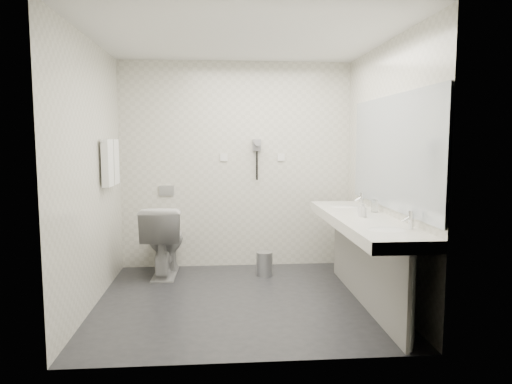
{
  "coord_description": "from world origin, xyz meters",
  "views": [
    {
      "loc": [
        -0.22,
        -4.47,
        1.57
      ],
      "look_at": [
        0.15,
        0.15,
        1.05
      ],
      "focal_mm": 33.09,
      "sensor_mm": 36.0,
      "label": 1
    }
  ],
  "objects": [
    {
      "name": "towel_rail",
      "position": [
        -1.35,
        0.55,
        1.55
      ],
      "size": [
        0.02,
        0.62,
        0.02
      ],
      "primitive_type": "cylinder",
      "rotation": [
        1.57,
        0.0,
        0.0
      ],
      "color": "silver",
      "rests_on": "wall_left"
    },
    {
      "name": "vanity_panel",
      "position": [
        1.15,
        -0.2,
        0.38
      ],
      "size": [
        0.03,
        2.15,
        0.75
      ],
      "primitive_type": "cube",
      "color": "gray",
      "rests_on": "floor"
    },
    {
      "name": "soap_bottle_c",
      "position": [
        1.12,
        -0.25,
        0.91
      ],
      "size": [
        0.06,
        0.06,
        0.13
      ],
      "primitive_type": "imported",
      "rotation": [
        0.0,
        0.0,
        0.44
      ],
      "color": "beige",
      "rests_on": "vanity_counter"
    },
    {
      "name": "wall_left",
      "position": [
        -1.4,
        0.0,
        1.25
      ],
      "size": [
        0.0,
        2.6,
        2.6
      ],
      "primitive_type": "plane",
      "rotation": [
        1.57,
        0.0,
        1.57
      ],
      "color": "silver",
      "rests_on": "floor"
    },
    {
      "name": "floor",
      "position": [
        0.0,
        0.0,
        0.0
      ],
      "size": [
        2.8,
        2.8,
        0.0
      ],
      "primitive_type": "plane",
      "color": "#222327",
      "rests_on": "ground"
    },
    {
      "name": "basin_near",
      "position": [
        1.12,
        -0.85,
        0.83
      ],
      "size": [
        0.4,
        0.31,
        0.05
      ],
      "primitive_type": "ellipsoid",
      "color": "white",
      "rests_on": "vanity_counter"
    },
    {
      "name": "basin_far",
      "position": [
        1.12,
        0.45,
        0.83
      ],
      "size": [
        0.4,
        0.31,
        0.05
      ],
      "primitive_type": "ellipsoid",
      "color": "white",
      "rests_on": "vanity_counter"
    },
    {
      "name": "flush_plate",
      "position": [
        -0.85,
        1.29,
        0.95
      ],
      "size": [
        0.18,
        0.02,
        0.12
      ],
      "primitive_type": "cube",
      "color": "#B2B5BA",
      "rests_on": "wall_back"
    },
    {
      "name": "faucet_near",
      "position": [
        1.32,
        -0.85,
        0.92
      ],
      "size": [
        0.04,
        0.04,
        0.15
      ],
      "primitive_type": "cylinder",
      "color": "silver",
      "rests_on": "vanity_counter"
    },
    {
      "name": "dryer_barrel",
      "position": [
        0.25,
        1.2,
        1.53
      ],
      "size": [
        0.08,
        0.14,
        0.08
      ],
      "primitive_type": "cylinder",
      "rotation": [
        1.57,
        0.0,
        0.0
      ],
      "color": "gray",
      "rests_on": "dryer_cradle"
    },
    {
      "name": "soap_bottle_a",
      "position": [
        1.12,
        -0.2,
        0.91
      ],
      "size": [
        0.07,
        0.07,
        0.12
      ],
      "primitive_type": "imported",
      "rotation": [
        0.0,
        0.0,
        0.37
      ],
      "color": "beige",
      "rests_on": "vanity_counter"
    },
    {
      "name": "switch_plate_a",
      "position": [
        -0.15,
        1.29,
        1.35
      ],
      "size": [
        0.09,
        0.02,
        0.09
      ],
      "primitive_type": "cube",
      "color": "white",
      "rests_on": "wall_back"
    },
    {
      "name": "vanity_counter",
      "position": [
        1.12,
        -0.2,
        0.8
      ],
      "size": [
        0.55,
        2.2,
        0.1
      ],
      "primitive_type": "cube",
      "color": "white",
      "rests_on": "floor"
    },
    {
      "name": "towel_near",
      "position": [
        -1.34,
        0.41,
        1.33
      ],
      "size": [
        0.07,
        0.24,
        0.48
      ],
      "primitive_type": "cube",
      "color": "white",
      "rests_on": "towel_rail"
    },
    {
      "name": "faucet_far",
      "position": [
        1.32,
        0.45,
        0.92
      ],
      "size": [
        0.04,
        0.04,
        0.15
      ],
      "primitive_type": "cylinder",
      "color": "silver",
      "rests_on": "vanity_counter"
    },
    {
      "name": "switch_plate_b",
      "position": [
        0.55,
        1.29,
        1.35
      ],
      "size": [
        0.09,
        0.02,
        0.09
      ],
      "primitive_type": "cube",
      "color": "white",
      "rests_on": "wall_back"
    },
    {
      "name": "vanity_post_near",
      "position": [
        1.18,
        -1.24,
        0.38
      ],
      "size": [
        0.06,
        0.06,
        0.75
      ],
      "primitive_type": "cylinder",
      "color": "silver",
      "rests_on": "floor"
    },
    {
      "name": "towel_far",
      "position": [
        -1.34,
        0.69,
        1.33
      ],
      "size": [
        0.07,
        0.24,
        0.48
      ],
      "primitive_type": "cube",
      "color": "white",
      "rests_on": "towel_rail"
    },
    {
      "name": "glass_left",
      "position": [
        1.33,
        0.05,
        0.91
      ],
      "size": [
        0.08,
        0.08,
        0.12
      ],
      "primitive_type": "cylinder",
      "rotation": [
        0.0,
        0.0,
        -0.22
      ],
      "color": "silver",
      "rests_on": "vanity_counter"
    },
    {
      "name": "mirror",
      "position": [
        1.39,
        -0.2,
        1.45
      ],
      "size": [
        0.02,
        2.2,
        1.05
      ],
      "primitive_type": "cube",
      "color": "#B2BCC6",
      "rests_on": "wall_right"
    },
    {
      "name": "ceiling",
      "position": [
        0.0,
        0.0,
        2.5
      ],
      "size": [
        2.8,
        2.8,
        0.0
      ],
      "primitive_type": "plane",
      "rotation": [
        3.14,
        0.0,
        0.0
      ],
      "color": "silver",
      "rests_on": "wall_back"
    },
    {
      "name": "pedal_bin",
      "position": [
        0.3,
        0.82,
        0.13
      ],
      "size": [
        0.22,
        0.22,
        0.26
      ],
      "primitive_type": "cylinder",
      "rotation": [
        0.0,
        0.0,
        0.17
      ],
      "color": "#B2B5BA",
      "rests_on": "floor"
    },
    {
      "name": "wall_back",
      "position": [
        0.0,
        1.3,
        1.25
      ],
      "size": [
        2.8,
        0.0,
        2.8
      ],
      "primitive_type": "plane",
      "rotation": [
        1.57,
        0.0,
        0.0
      ],
      "color": "silver",
      "rests_on": "floor"
    },
    {
      "name": "wall_front",
      "position": [
        0.0,
        -1.3,
        1.25
      ],
      "size": [
        2.8,
        0.0,
        2.8
      ],
      "primitive_type": "plane",
      "rotation": [
        -1.57,
        0.0,
        0.0
      ],
      "color": "silver",
      "rests_on": "floor"
    },
    {
      "name": "bin_lid",
      "position": [
        0.3,
        0.82,
        0.27
      ],
      "size": [
        0.19,
        0.19,
        0.02
      ],
      "primitive_type": "cylinder",
      "color": "#B2B5BA",
      "rests_on": "pedal_bin"
    },
    {
      "name": "wall_right",
      "position": [
        1.4,
        0.0,
        1.25
      ],
      "size": [
        0.0,
        2.6,
        2.6
      ],
      "primitive_type": "plane",
      "rotation": [
        1.57,
        0.0,
        -1.57
      ],
      "color": "silver",
      "rests_on": "floor"
    },
    {
      "name": "dryer_cord",
      "position": [
        0.25,
        1.26,
        1.25
      ],
      "size": [
        0.02,
        0.02,
        0.35
      ],
      "primitive_type": "cylinder",
      "color": "black",
      "rests_on": "dryer_cradle"
    },
    {
      "name": "soap_bottle_b",
      "position": [
        1.17,
        -0.04,
        0.9
      ],
      "size": [
        0.1,
        0.1,
        0.1
      ],
      "primitive_type": "imported",
      "rotation": [
        0.0,
        0.0,
        -0.44
      ],
      "color": "beige",
      "rests_on": "vanity_counter"
    },
    {
      "name": "dryer_cradle",
      "position": [
        0.25,
        1.27,
        1.5
      ],
      "size": [
        0.1,
        0.04,
        0.14
      ],
      "primitive_type": "cube",
      "color": "gray",
      "rests_on": "wall_back"
    },
    {
      "name": "toilet",
      "position": [
        -0.86,
        0.95,
        0.41
      ],
      "size": [
        0.48,
        0.82,
        0.82
      ],
      "primitive_type": "imported",
      "rotation": [
        0.0,
        0.0,
        3.12
      ],
      "color": "white",
      "rests_on": "floor"
    },
    {
      "name": "vanity_post_far",
      "position": [
        1.18,
        0.84,
        0.38
      ],
      "size": [
        0.06,
        0.06,
        0.75
      ],
      "primitive_type": "cylinder",
      "color": "silver",
      "rests_on": "floor"
    }
  ]
}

